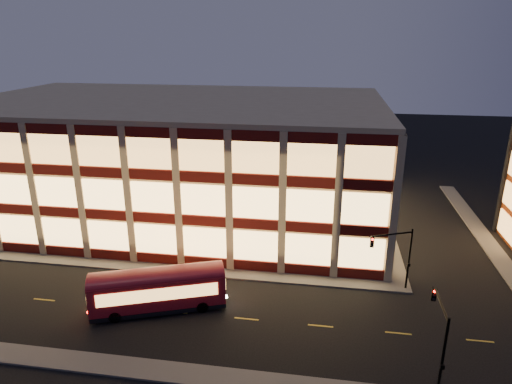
# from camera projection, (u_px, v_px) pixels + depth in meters

# --- Properties ---
(ground) EXTENTS (200.00, 200.00, 0.00)m
(ground) POSITION_uv_depth(u_px,v_px,m) (156.00, 273.00, 44.28)
(ground) COLOR black
(ground) RESTS_ON ground
(sidewalk_office_south) EXTENTS (54.00, 2.00, 0.15)m
(sidewalk_office_south) POSITION_uv_depth(u_px,v_px,m) (131.00, 265.00, 45.63)
(sidewalk_office_south) COLOR #514F4C
(sidewalk_office_south) RESTS_ON ground
(sidewalk_office_east) EXTENTS (2.00, 30.00, 0.15)m
(sidewalk_office_east) POSITION_uv_depth(u_px,v_px,m) (382.00, 220.00, 56.69)
(sidewalk_office_east) COLOR #514F4C
(sidewalk_office_east) RESTS_ON ground
(sidewalk_tower_west) EXTENTS (2.00, 30.00, 0.15)m
(sidewalk_tower_west) POSITION_uv_depth(u_px,v_px,m) (475.00, 226.00, 55.06)
(sidewalk_tower_west) COLOR #514F4C
(sidewalk_tower_west) RESTS_ON ground
(sidewalk_near) EXTENTS (100.00, 2.00, 0.15)m
(sidewalk_near) POSITION_uv_depth(u_px,v_px,m) (90.00, 363.00, 32.13)
(sidewalk_near) COLOR #514F4C
(sidewalk_near) RESTS_ON ground
(office_building) EXTENTS (50.45, 30.45, 14.50)m
(office_building) POSITION_uv_depth(u_px,v_px,m) (178.00, 156.00, 58.10)
(office_building) COLOR tan
(office_building) RESTS_ON ground
(traffic_signal_far) EXTENTS (3.79, 1.87, 6.00)m
(traffic_signal_far) POSITION_uv_depth(u_px,v_px,m) (396.00, 250.00, 39.85)
(traffic_signal_far) COLOR black
(traffic_signal_far) RESTS_ON ground
(traffic_signal_near) EXTENTS (0.32, 4.45, 6.00)m
(traffic_signal_near) POSITION_uv_depth(u_px,v_px,m) (440.00, 330.00, 29.15)
(traffic_signal_near) COLOR black
(traffic_signal_near) RESTS_ON ground
(trolley_bus) EXTENTS (11.22, 6.47, 3.72)m
(trolley_bus) POSITION_uv_depth(u_px,v_px,m) (158.00, 287.00, 37.91)
(trolley_bus) COLOR maroon
(trolley_bus) RESTS_ON ground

